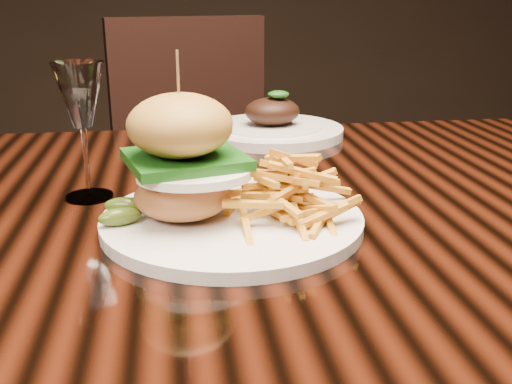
{
  "coord_description": "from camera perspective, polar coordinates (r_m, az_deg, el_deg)",
  "views": [
    {
      "loc": [
        -0.15,
        -0.77,
        1.02
      ],
      "look_at": [
        -0.06,
        -0.15,
        0.81
      ],
      "focal_mm": 42.0,
      "sensor_mm": 36.0,
      "label": 1
    }
  ],
  "objects": [
    {
      "name": "dining_table",
      "position": [
        0.85,
        2.49,
        -5.25
      ],
      "size": [
        1.6,
        0.9,
        0.75
      ],
      "color": "black",
      "rests_on": "ground"
    },
    {
      "name": "wine_glass",
      "position": [
        0.82,
        -16.37,
        8.42
      ],
      "size": [
        0.07,
        0.07,
        0.18
      ],
      "color": "white",
      "rests_on": "dining_table"
    },
    {
      "name": "far_dish",
      "position": [
        1.17,
        1.54,
        6.19
      ],
      "size": [
        0.28,
        0.28,
        0.09
      ],
      "rotation": [
        0.0,
        0.0,
        -0.3
      ],
      "color": "silver",
      "rests_on": "dining_table"
    },
    {
      "name": "chair_far",
      "position": [
        1.73,
        -5.18,
        2.39
      ],
      "size": [
        0.55,
        0.56,
        0.95
      ],
      "rotation": [
        0.0,
        0.0,
        0.23
      ],
      "color": "black",
      "rests_on": "ground"
    },
    {
      "name": "ramekin",
      "position": [
        0.8,
        1.58,
        0.23
      ],
      "size": [
        0.1,
        0.1,
        0.03
      ],
      "primitive_type": "cube",
      "rotation": [
        0.0,
        0.0,
        0.44
      ],
      "color": "silver",
      "rests_on": "dining_table"
    },
    {
      "name": "burger_plate",
      "position": [
        0.7,
        -2.87,
        0.84
      ],
      "size": [
        0.31,
        0.31,
        0.21
      ],
      "rotation": [
        0.0,
        0.0,
        0.05
      ],
      "color": "silver",
      "rests_on": "dining_table"
    }
  ]
}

